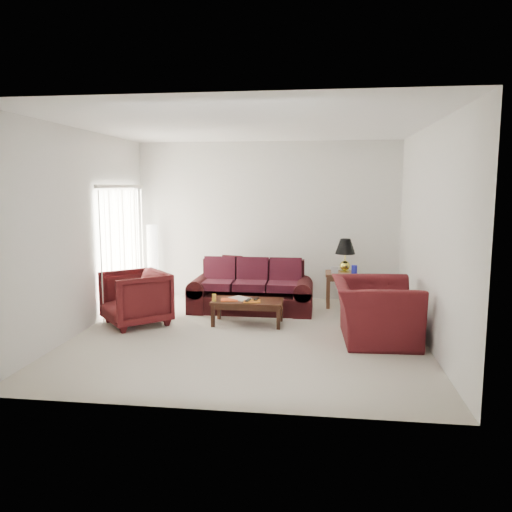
% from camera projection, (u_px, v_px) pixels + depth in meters
% --- Properties ---
extents(floor, '(5.00, 5.00, 0.00)m').
position_uv_depth(floor, '(249.00, 335.00, 7.32)').
color(floor, beige).
rests_on(floor, ground).
extents(blinds, '(0.10, 2.00, 2.16)m').
position_uv_depth(blinds, '(123.00, 248.00, 8.76)').
color(blinds, silver).
rests_on(blinds, ground).
extents(sofa, '(2.18, 1.07, 0.87)m').
position_uv_depth(sofa, '(251.00, 287.00, 8.65)').
color(sofa, black).
rests_on(sofa, ground).
extents(throw_pillow, '(0.42, 0.27, 0.40)m').
position_uv_depth(throw_pillow, '(232.00, 266.00, 9.40)').
color(throw_pillow, black).
rests_on(throw_pillow, sofa).
extents(end_table, '(0.57, 0.57, 0.62)m').
position_uv_depth(end_table, '(341.00, 289.00, 9.03)').
color(end_table, '#59301E').
rests_on(end_table, ground).
extents(table_lamp, '(0.43, 0.43, 0.61)m').
position_uv_depth(table_lamp, '(345.00, 256.00, 8.99)').
color(table_lamp, '#DBCD44').
rests_on(table_lamp, end_table).
extents(clock, '(0.13, 0.05, 0.12)m').
position_uv_depth(clock, '(335.00, 270.00, 8.90)').
color(clock, '#BABABF').
rests_on(clock, end_table).
extents(blue_canister, '(0.13, 0.13, 0.16)m').
position_uv_depth(blue_canister, '(354.00, 270.00, 8.81)').
color(blue_canister, '#161895').
rests_on(blue_canister, end_table).
extents(picture_frame, '(0.19, 0.20, 0.05)m').
position_uv_depth(picture_frame, '(335.00, 267.00, 9.13)').
color(picture_frame, silver).
rests_on(picture_frame, end_table).
extents(floor_lamp, '(0.30, 0.30, 1.44)m').
position_uv_depth(floor_lamp, '(153.00, 261.00, 9.66)').
color(floor_lamp, white).
rests_on(floor_lamp, ground).
extents(armchair_left, '(1.29, 1.29, 0.85)m').
position_uv_depth(armchair_left, '(135.00, 298.00, 7.82)').
color(armchair_left, '#3F0E10').
rests_on(armchair_left, ground).
extents(armchair_right, '(1.19, 1.35, 0.84)m').
position_uv_depth(armchair_right, '(375.00, 311.00, 7.02)').
color(armchair_right, '#420F12').
rests_on(armchair_right, ground).
extents(coffee_table, '(1.23, 0.89, 0.39)m').
position_uv_depth(coffee_table, '(248.00, 312.00, 7.86)').
color(coffee_table, black).
rests_on(coffee_table, ground).
extents(magazine_red, '(0.30, 0.24, 0.02)m').
position_uv_depth(magazine_red, '(230.00, 300.00, 7.83)').
color(magazine_red, '#CE4114').
rests_on(magazine_red, coffee_table).
extents(magazine_white, '(0.39, 0.37, 0.02)m').
position_uv_depth(magazine_white, '(240.00, 298.00, 7.91)').
color(magazine_white, beige).
rests_on(magazine_white, coffee_table).
extents(magazine_orange, '(0.28, 0.22, 0.01)m').
position_uv_depth(magazine_orange, '(252.00, 301.00, 7.72)').
color(magazine_orange, '#CA6D17').
rests_on(magazine_orange, coffee_table).
extents(remote_a, '(0.08, 0.18, 0.02)m').
position_uv_depth(remote_a, '(248.00, 300.00, 7.71)').
color(remote_a, black).
rests_on(remote_a, coffee_table).
extents(remote_b, '(0.07, 0.18, 0.02)m').
position_uv_depth(remote_b, '(256.00, 299.00, 7.79)').
color(remote_b, black).
rests_on(remote_b, coffee_table).
extents(yellow_glass, '(0.07, 0.07, 0.12)m').
position_uv_depth(yellow_glass, '(214.00, 297.00, 7.76)').
color(yellow_glass, gold).
rests_on(yellow_glass, coffee_table).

